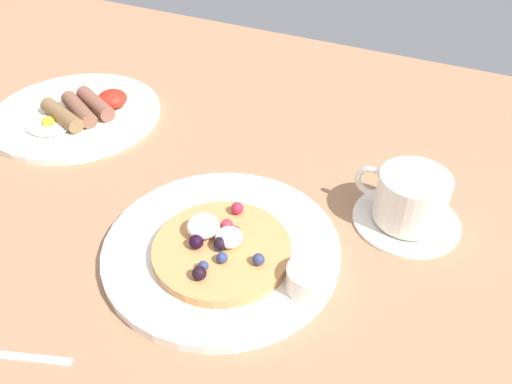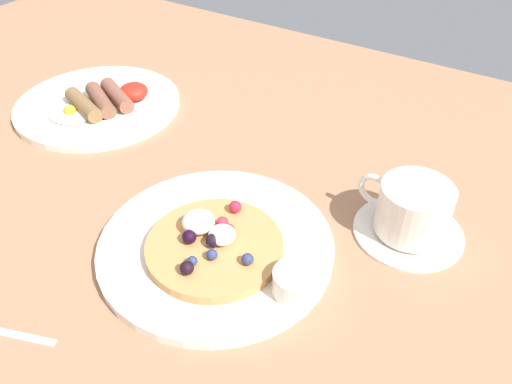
{
  "view_description": "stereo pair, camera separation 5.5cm",
  "coord_description": "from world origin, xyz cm",
  "px_view_note": "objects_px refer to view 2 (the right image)",
  "views": [
    {
      "loc": [
        29.61,
        -43.14,
        44.13
      ],
      "look_at": [
        8.07,
        1.08,
        4.0
      ],
      "focal_mm": 35.58,
      "sensor_mm": 36.0,
      "label": 1
    },
    {
      "loc": [
        34.41,
        -40.46,
        44.13
      ],
      "look_at": [
        8.07,
        1.08,
        4.0
      ],
      "focal_mm": 35.58,
      "sensor_mm": 36.0,
      "label": 2
    }
  ],
  "objects_px": {
    "breakfast_plate": "(98,105)",
    "coffee_saucer": "(408,231)",
    "syrup_ramekin": "(295,282)",
    "coffee_cup": "(413,208)",
    "pancake_plate": "(216,245)"
  },
  "relations": [
    {
      "from": "coffee_cup",
      "to": "syrup_ramekin",
      "type": "bearing_deg",
      "value": -112.06
    },
    {
      "from": "pancake_plate",
      "to": "syrup_ramekin",
      "type": "bearing_deg",
      "value": -7.96
    },
    {
      "from": "coffee_saucer",
      "to": "pancake_plate",
      "type": "bearing_deg",
      "value": -140.92
    },
    {
      "from": "syrup_ramekin",
      "to": "coffee_cup",
      "type": "distance_m",
      "value": 0.18
    },
    {
      "from": "coffee_saucer",
      "to": "coffee_cup",
      "type": "height_order",
      "value": "coffee_cup"
    },
    {
      "from": "pancake_plate",
      "to": "coffee_saucer",
      "type": "distance_m",
      "value": 0.24
    },
    {
      "from": "pancake_plate",
      "to": "coffee_saucer",
      "type": "xyz_separation_m",
      "value": [
        0.19,
        0.15,
        -0.0
      ]
    },
    {
      "from": "syrup_ramekin",
      "to": "coffee_cup",
      "type": "xyz_separation_m",
      "value": [
        0.07,
        0.17,
        0.01
      ]
    },
    {
      "from": "pancake_plate",
      "to": "coffee_cup",
      "type": "distance_m",
      "value": 0.24
    },
    {
      "from": "breakfast_plate",
      "to": "coffee_cup",
      "type": "relative_size",
      "value": 2.33
    },
    {
      "from": "pancake_plate",
      "to": "breakfast_plate",
      "type": "xyz_separation_m",
      "value": [
        -0.37,
        0.17,
        -0.0
      ]
    },
    {
      "from": "breakfast_plate",
      "to": "coffee_saucer",
      "type": "bearing_deg",
      "value": -1.66
    },
    {
      "from": "pancake_plate",
      "to": "syrup_ramekin",
      "type": "relative_size",
      "value": 5.7
    },
    {
      "from": "syrup_ramekin",
      "to": "coffee_saucer",
      "type": "bearing_deg",
      "value": 67.47
    },
    {
      "from": "pancake_plate",
      "to": "coffee_cup",
      "type": "xyz_separation_m",
      "value": [
        0.18,
        0.15,
        0.03
      ]
    }
  ]
}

